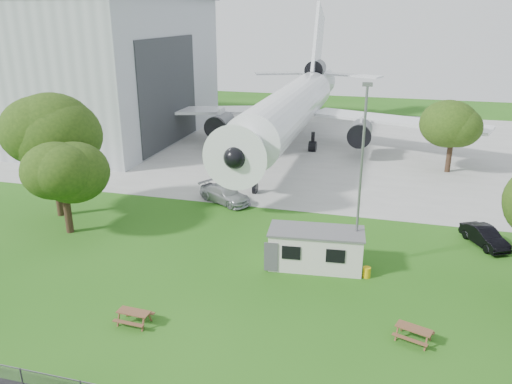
% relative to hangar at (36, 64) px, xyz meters
% --- Properties ---
extents(ground, '(160.00, 160.00, 0.00)m').
position_rel_hangar_xyz_m(ground, '(37.97, -36.00, -9.41)').
color(ground, '#37731F').
extents(concrete_apron, '(120.00, 46.00, 0.03)m').
position_rel_hangar_xyz_m(concrete_apron, '(37.97, 2.00, -9.39)').
color(concrete_apron, '#B7B7B2').
rests_on(concrete_apron, ground).
extents(hangar, '(43.00, 31.00, 18.55)m').
position_rel_hangar_xyz_m(hangar, '(0.00, 0.00, 0.00)').
color(hangar, '#B2B7BC').
rests_on(hangar, ground).
extents(airliner, '(46.36, 47.73, 17.69)m').
position_rel_hangar_xyz_m(airliner, '(35.97, -0.14, -4.14)').
color(airliner, white).
rests_on(airliner, ground).
extents(site_cabin, '(6.87, 3.29, 2.62)m').
position_rel_hangar_xyz_m(site_cabin, '(43.65, -30.39, -8.09)').
color(site_cabin, silver).
rests_on(site_cabin, ground).
extents(picnic_west, '(1.87, 1.58, 0.76)m').
position_rel_hangar_xyz_m(picnic_west, '(35.17, -39.46, -9.41)').
color(picnic_west, brown).
rests_on(picnic_west, ground).
extents(picnic_east, '(2.19, 2.00, 0.76)m').
position_rel_hangar_xyz_m(picnic_east, '(49.75, -37.05, -9.41)').
color(picnic_east, brown).
rests_on(picnic_east, ground).
extents(lamp_mast, '(0.16, 0.16, 12.00)m').
position_rel_hangar_xyz_m(lamp_mast, '(46.17, -29.80, -3.41)').
color(lamp_mast, slate).
rests_on(lamp_mast, ground).
extents(tree_west_big, '(7.79, 7.79, 10.87)m').
position_rel_hangar_xyz_m(tree_west_big, '(21.71, -27.00, -2.44)').
color(tree_west_big, '#382619').
rests_on(tree_west_big, ground).
extents(tree_west_small, '(5.87, 5.87, 7.85)m').
position_rel_hangar_xyz_m(tree_west_small, '(24.52, -29.80, -4.50)').
color(tree_west_small, '#382619').
rests_on(tree_west_small, ground).
extents(tree_far_apron, '(6.19, 6.19, 8.38)m').
position_rel_hangar_xyz_m(tree_far_apron, '(53.98, -5.74, -4.14)').
color(tree_far_apron, '#382619').
rests_on(tree_far_apron, ground).
extents(car_ne_sedan, '(3.23, 4.38, 1.38)m').
position_rel_hangar_xyz_m(car_ne_sedan, '(54.98, -24.00, -8.72)').
color(car_ne_sedan, black).
rests_on(car_ne_sedan, ground).
extents(car_apron_van, '(5.63, 4.36, 1.52)m').
position_rel_hangar_xyz_m(car_apron_van, '(34.02, -20.58, -8.65)').
color(car_apron_van, '#B0B2B8').
rests_on(car_apron_van, ground).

